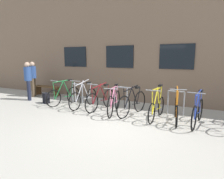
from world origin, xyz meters
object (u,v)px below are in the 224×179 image
(person_browsing, at_px, (28,78))
(bicycle_orange, at_px, (176,109))
(bicycle_silver, at_px, (84,97))
(bicycle_black, at_px, (132,103))
(bicycle_green, at_px, (64,95))
(person_by_bench, at_px, (33,77))
(wooden_bench, at_px, (47,89))
(bicycle_pink, at_px, (114,102))
(bicycle_maroon, at_px, (101,99))
(bicycle_yellow, at_px, (157,107))
(backpack, at_px, (46,98))
(bicycle_blue, at_px, (198,112))

(person_browsing, bearing_deg, bicycle_orange, -1.20)
(bicycle_silver, distance_m, bicycle_black, 2.04)
(bicycle_green, bearing_deg, bicycle_black, -2.15)
(person_by_bench, bearing_deg, wooden_bench, 53.31)
(bicycle_silver, distance_m, bicycle_pink, 1.43)
(bicycle_maroon, bearing_deg, bicycle_pink, -17.50)
(bicycle_black, bearing_deg, bicycle_maroon, 175.75)
(bicycle_maroon, height_order, person_by_bench, person_by_bench)
(bicycle_orange, distance_m, person_by_bench, 6.94)
(bicycle_yellow, relative_size, person_browsing, 0.96)
(bicycle_black, relative_size, bicycle_orange, 1.02)
(bicycle_pink, bearing_deg, bicycle_black, 9.84)
(bicycle_black, relative_size, backpack, 3.96)
(bicycle_yellow, relative_size, backpack, 3.76)
(bicycle_black, height_order, wooden_bench, bicycle_black)
(bicycle_green, bearing_deg, bicycle_blue, -2.58)
(bicycle_green, relative_size, bicycle_orange, 0.97)
(bicycle_yellow, height_order, wooden_bench, bicycle_yellow)
(bicycle_black, distance_m, person_browsing, 5.03)
(bicycle_orange, bearing_deg, wooden_bench, 168.60)
(bicycle_yellow, relative_size, bicycle_pink, 0.93)
(bicycle_green, xyz_separation_m, person_browsing, (-1.98, -0.04, 0.61))
(bicycle_silver, height_order, bicycle_maroon, bicycle_silver)
(bicycle_blue, relative_size, bicycle_yellow, 1.04)
(bicycle_green, distance_m, backpack, 0.86)
(bicycle_black, height_order, backpack, bicycle_black)
(bicycle_black, xyz_separation_m, bicycle_maroon, (-1.27, 0.09, -0.01))
(person_by_bench, height_order, backpack, person_by_bench)
(bicycle_orange, height_order, backpack, bicycle_orange)
(person_browsing, bearing_deg, bicycle_black, -0.85)
(bicycle_yellow, xyz_separation_m, bicycle_maroon, (-2.11, 0.18, 0.02))
(bicycle_black, bearing_deg, bicycle_silver, 176.91)
(wooden_bench, relative_size, person_browsing, 0.91)
(bicycle_yellow, distance_m, backpack, 4.68)
(bicycle_maroon, distance_m, person_by_bench, 4.26)
(bicycle_green, xyz_separation_m, backpack, (-0.82, -0.18, -0.17))
(bicycle_silver, height_order, wooden_bench, bicycle_silver)
(bicycle_pink, bearing_deg, bicycle_silver, 171.22)
(bicycle_blue, relative_size, backpack, 3.92)
(bicycle_green, height_order, person_browsing, person_browsing)
(bicycle_green, xyz_separation_m, person_by_bench, (-2.43, 0.63, 0.61))
(bicycle_yellow, distance_m, bicycle_silver, 2.89)
(person_browsing, relative_size, backpack, 3.91)
(bicycle_green, relative_size, bicycle_maroon, 0.95)
(person_browsing, bearing_deg, wooden_bench, 93.20)
(bicycle_orange, height_order, wooden_bench, bicycle_orange)
(bicycle_maroon, height_order, wooden_bench, bicycle_maroon)
(bicycle_yellow, bearing_deg, bicycle_blue, -1.44)
(bicycle_black, bearing_deg, bicycle_orange, -2.43)
(bicycle_maroon, distance_m, wooden_bench, 3.96)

